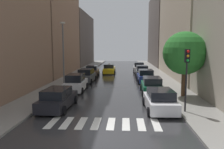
{
  "coord_description": "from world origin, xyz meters",
  "views": [
    {
      "loc": [
        1.27,
        -10.89,
        4.62
      ],
      "look_at": [
        -0.3,
        15.85,
        1.25
      ],
      "focal_mm": 35.8,
      "sensor_mm": 36.0,
      "label": 1
    }
  ],
  "objects_px": {
    "parked_car_right_nearest": "(160,101)",
    "parked_car_right_fourth": "(142,72)",
    "parked_car_left_second": "(76,83)",
    "street_tree_right": "(184,53)",
    "parked_car_right_second": "(152,86)",
    "parked_car_right_fifth": "(139,68)",
    "parked_car_left_fourth": "(92,71)",
    "taxi_midroad": "(109,69)",
    "lamp_post_left": "(63,50)",
    "traffic_light_right_corner": "(187,66)",
    "parked_car_left_nearest": "(58,99)",
    "parked_car_left_third": "(86,76)",
    "parked_car_right_third": "(146,77)"
  },
  "relations": [
    {
      "from": "parked_car_right_second",
      "to": "parked_car_right_fifth",
      "type": "relative_size",
      "value": 1.03
    },
    {
      "from": "parked_car_left_third",
      "to": "parked_car_left_second",
      "type": "bearing_deg",
      "value": -177.96
    },
    {
      "from": "parked_car_left_second",
      "to": "street_tree_right",
      "type": "height_order",
      "value": "street_tree_right"
    },
    {
      "from": "street_tree_right",
      "to": "lamp_post_left",
      "type": "height_order",
      "value": "lamp_post_left"
    },
    {
      "from": "parked_car_right_fourth",
      "to": "street_tree_right",
      "type": "xyz_separation_m",
      "value": [
        2.73,
        -13.68,
        3.21
      ]
    },
    {
      "from": "parked_car_right_second",
      "to": "traffic_light_right_corner",
      "type": "relative_size",
      "value": 1.08
    },
    {
      "from": "taxi_midroad",
      "to": "parked_car_left_third",
      "type": "bearing_deg",
      "value": 165.66
    },
    {
      "from": "parked_car_right_fifth",
      "to": "street_tree_right",
      "type": "bearing_deg",
      "value": -169.33
    },
    {
      "from": "parked_car_left_fourth",
      "to": "parked_car_right_second",
      "type": "bearing_deg",
      "value": -151.03
    },
    {
      "from": "parked_car_right_nearest",
      "to": "parked_car_right_fourth",
      "type": "bearing_deg",
      "value": -1.94
    },
    {
      "from": "parked_car_right_third",
      "to": "parked_car_right_fourth",
      "type": "bearing_deg",
      "value": -0.1
    },
    {
      "from": "lamp_post_left",
      "to": "parked_car_left_fourth",
      "type": "bearing_deg",
      "value": 80.58
    },
    {
      "from": "taxi_midroad",
      "to": "street_tree_right",
      "type": "height_order",
      "value": "street_tree_right"
    },
    {
      "from": "parked_car_left_third",
      "to": "traffic_light_right_corner",
      "type": "distance_m",
      "value": 16.43
    },
    {
      "from": "parked_car_left_fourth",
      "to": "parked_car_right_fourth",
      "type": "relative_size",
      "value": 1.1
    },
    {
      "from": "parked_car_right_nearest",
      "to": "traffic_light_right_corner",
      "type": "xyz_separation_m",
      "value": [
        1.64,
        -0.58,
        2.54
      ]
    },
    {
      "from": "parked_car_right_fourth",
      "to": "parked_car_right_fifth",
      "type": "height_order",
      "value": "parked_car_right_fifth"
    },
    {
      "from": "lamp_post_left",
      "to": "parked_car_left_third",
      "type": "bearing_deg",
      "value": 67.51
    },
    {
      "from": "parked_car_right_nearest",
      "to": "parked_car_left_third",
      "type": "bearing_deg",
      "value": 28.77
    },
    {
      "from": "parked_car_left_nearest",
      "to": "taxi_midroad",
      "type": "height_order",
      "value": "taxi_midroad"
    },
    {
      "from": "street_tree_right",
      "to": "parked_car_left_second",
      "type": "bearing_deg",
      "value": 167.53
    },
    {
      "from": "lamp_post_left",
      "to": "parked_car_right_fourth",
      "type": "bearing_deg",
      "value": 45.76
    },
    {
      "from": "parked_car_left_third",
      "to": "parked_car_right_second",
      "type": "xyz_separation_m",
      "value": [
        7.68,
        -6.82,
        -0.04
      ]
    },
    {
      "from": "parked_car_left_second",
      "to": "parked_car_right_nearest",
      "type": "xyz_separation_m",
      "value": [
        7.64,
        -6.74,
        -0.09
      ]
    },
    {
      "from": "parked_car_left_second",
      "to": "street_tree_right",
      "type": "relative_size",
      "value": 0.76
    },
    {
      "from": "parked_car_right_nearest",
      "to": "street_tree_right",
      "type": "relative_size",
      "value": 0.75
    },
    {
      "from": "parked_car_left_third",
      "to": "lamp_post_left",
      "type": "xyz_separation_m",
      "value": [
        -1.78,
        -4.31,
        3.44
      ]
    },
    {
      "from": "parked_car_left_nearest",
      "to": "traffic_light_right_corner",
      "type": "relative_size",
      "value": 1.11
    },
    {
      "from": "parked_car_right_second",
      "to": "parked_car_right_fifth",
      "type": "xyz_separation_m",
      "value": [
        -0.15,
        18.21,
        0.07
      ]
    },
    {
      "from": "parked_car_left_third",
      "to": "parked_car_right_second",
      "type": "distance_m",
      "value": 10.27
    },
    {
      "from": "parked_car_right_nearest",
      "to": "traffic_light_right_corner",
      "type": "distance_m",
      "value": 3.08
    },
    {
      "from": "parked_car_right_second",
      "to": "parked_car_right_fourth",
      "type": "distance_m",
      "value": 12.15
    },
    {
      "from": "taxi_midroad",
      "to": "lamp_post_left",
      "type": "relative_size",
      "value": 0.65
    },
    {
      "from": "traffic_light_right_corner",
      "to": "parked_car_right_nearest",
      "type": "bearing_deg",
      "value": 160.7
    },
    {
      "from": "parked_car_right_third",
      "to": "parked_car_right_fourth",
      "type": "distance_m",
      "value": 5.52
    },
    {
      "from": "parked_car_left_third",
      "to": "parked_car_right_fourth",
      "type": "height_order",
      "value": "parked_car_right_fourth"
    },
    {
      "from": "parked_car_left_fourth",
      "to": "traffic_light_right_corner",
      "type": "distance_m",
      "value": 21.52
    },
    {
      "from": "parked_car_left_second",
      "to": "parked_car_right_fifth",
      "type": "xyz_separation_m",
      "value": [
        7.6,
        17.44,
        0.0
      ]
    },
    {
      "from": "parked_car_right_nearest",
      "to": "taxi_midroad",
      "type": "height_order",
      "value": "taxi_midroad"
    },
    {
      "from": "parked_car_left_fourth",
      "to": "parked_car_right_fourth",
      "type": "distance_m",
      "value": 7.72
    },
    {
      "from": "parked_car_right_fourth",
      "to": "parked_car_left_nearest",
      "type": "bearing_deg",
      "value": 156.49
    },
    {
      "from": "parked_car_left_third",
      "to": "parked_car_left_fourth",
      "type": "xyz_separation_m",
      "value": [
        -0.1,
        5.87,
        -0.03
      ]
    },
    {
      "from": "parked_car_right_fourth",
      "to": "parked_car_right_fifth",
      "type": "relative_size",
      "value": 0.93
    },
    {
      "from": "parked_car_left_third",
      "to": "parked_car_left_fourth",
      "type": "relative_size",
      "value": 1.04
    },
    {
      "from": "parked_car_left_second",
      "to": "traffic_light_right_corner",
      "type": "relative_size",
      "value": 1.03
    },
    {
      "from": "parked_car_right_nearest",
      "to": "taxi_midroad",
      "type": "bearing_deg",
      "value": 11.48
    },
    {
      "from": "parked_car_right_nearest",
      "to": "parked_car_right_third",
      "type": "relative_size",
      "value": 1.05
    },
    {
      "from": "taxi_midroad",
      "to": "parked_car_right_second",
      "type": "bearing_deg",
      "value": -162.33
    },
    {
      "from": "parked_car_right_fourth",
      "to": "street_tree_right",
      "type": "distance_m",
      "value": 14.31
    },
    {
      "from": "street_tree_right",
      "to": "parked_car_left_nearest",
      "type": "bearing_deg",
      "value": -157.23
    }
  ]
}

